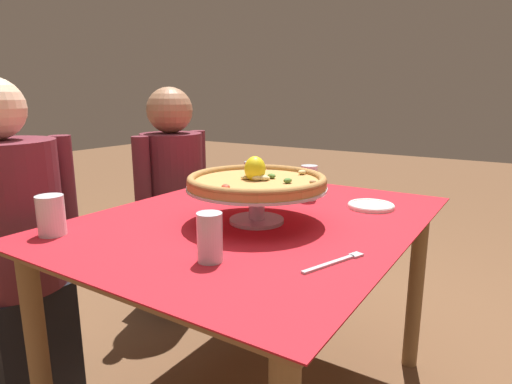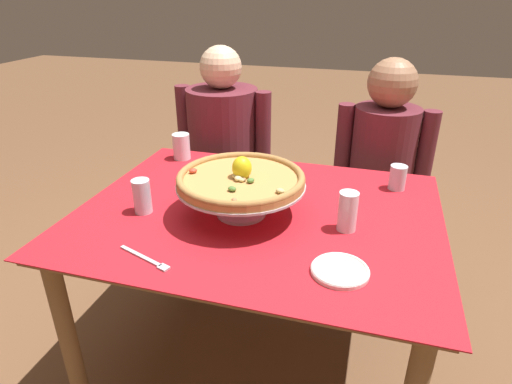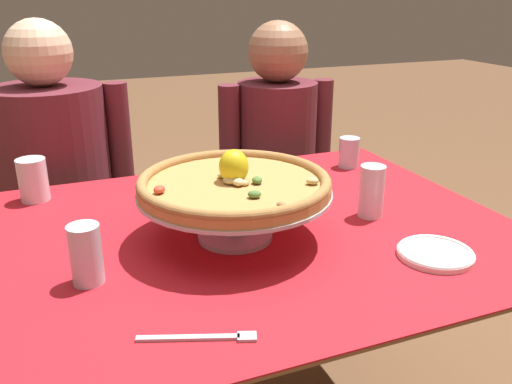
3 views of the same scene
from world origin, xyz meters
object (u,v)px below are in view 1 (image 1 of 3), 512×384
(pizza_stand, at_px, (257,195))
(water_glass_back_left, at_px, (51,218))
(diner_left, at_px, (11,248))
(pizza, at_px, (257,180))
(side_plate, at_px, (371,206))
(water_glass_back_right, at_px, (251,173))
(dinner_fork, at_px, (337,262))
(water_glass_side_left, at_px, (210,240))
(diner_right, at_px, (174,207))
(water_glass_side_right, at_px, (309,185))

(pizza_stand, distance_m, water_glass_back_left, 0.60)
(diner_left, bearing_deg, pizza, -65.74)
(pizza_stand, bearing_deg, side_plate, -34.07)
(water_glass_back_right, bearing_deg, dinner_fork, -134.65)
(pizza_stand, relative_size, water_glass_back_left, 3.78)
(pizza, bearing_deg, side_plate, -34.06)
(water_glass_back_left, height_order, water_glass_side_left, water_glass_side_left)
(diner_left, bearing_deg, side_plate, -55.26)
(water_glass_back_right, xyz_separation_m, dinner_fork, (-0.70, -0.71, -0.04))
(water_glass_back_left, xyz_separation_m, diner_left, (0.06, 0.38, -0.19))
(diner_left, relative_size, diner_right, 1.02)
(pizza, height_order, diner_right, diner_right)
(diner_right, bearing_deg, side_plate, -95.13)
(pizza_stand, distance_m, diner_left, 0.91)
(dinner_fork, height_order, diner_right, diner_right)
(pizza, xyz_separation_m, dinner_fork, (-0.18, -0.34, -0.13))
(water_glass_back_left, bearing_deg, pizza_stand, -45.31)
(pizza, xyz_separation_m, water_glass_back_left, (-0.42, 0.43, -0.09))
(pizza_stand, bearing_deg, diner_left, 114.26)
(side_plate, distance_m, diner_right, 1.07)
(water_glass_side_right, bearing_deg, side_plate, -88.32)
(pizza, bearing_deg, pizza_stand, 136.19)
(side_plate, relative_size, dinner_fork, 0.84)
(pizza_stand, bearing_deg, diner_right, 60.07)
(water_glass_back_left, height_order, diner_left, diner_left)
(pizza, bearing_deg, diner_right, 60.08)
(water_glass_back_left, bearing_deg, water_glass_side_right, -28.96)
(side_plate, distance_m, diner_left, 1.29)
(pizza, relative_size, side_plate, 2.66)
(pizza, height_order, dinner_fork, pizza)
(dinner_fork, bearing_deg, diner_left, 99.12)
(water_glass_side_right, xyz_separation_m, dinner_fork, (-0.54, -0.34, -0.05))
(pizza, relative_size, water_glass_side_left, 3.56)
(pizza_stand, distance_m, diner_right, 0.96)
(water_glass_side_left, bearing_deg, water_glass_back_right, 27.48)
(water_glass_side_right, bearing_deg, water_glass_side_left, -173.83)
(pizza_stand, relative_size, dinner_fork, 2.27)
(water_glass_back_left, bearing_deg, pizza, -45.31)
(side_plate, bearing_deg, dinner_fork, -170.19)
(water_glass_side_right, height_order, water_glass_back_right, water_glass_side_right)
(dinner_fork, bearing_deg, diner_right, 60.80)
(side_plate, relative_size, diner_left, 0.14)
(water_glass_side_right, bearing_deg, water_glass_back_left, 151.04)
(water_glass_side_right, relative_size, diner_left, 0.11)
(pizza, height_order, water_glass_back_right, pizza)
(water_glass_side_right, distance_m, water_glass_back_left, 0.90)
(water_glass_side_left, height_order, diner_right, diner_right)
(water_glass_back_right, height_order, side_plate, water_glass_back_right)
(pizza, bearing_deg, water_glass_back_right, 34.97)
(pizza, distance_m, water_glass_back_left, 0.61)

